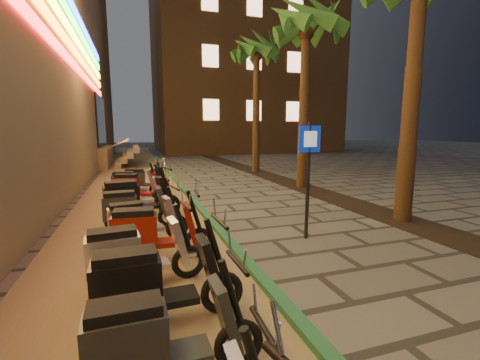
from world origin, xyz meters
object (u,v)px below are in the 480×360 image
object	(u,v)px
scooter_9	(134,194)
scooter_10	(135,187)
scooter_7	(132,208)
scooter_11	(132,183)
scooter_6	(140,220)
pedestrian_sign	(309,164)
scooter_2	(157,338)
scooter_8	(134,198)
scooter_5	(151,232)
scooter_3	(152,283)
scooter_4	(133,254)
scooter_12	(142,179)

from	to	relation	value
scooter_9	scooter_10	world-z (taller)	scooter_10
scooter_7	scooter_11	size ratio (longest dim) A/B	1.01
scooter_9	scooter_10	xyz separation A→B (m)	(0.05, 1.04, 0.01)
scooter_7	scooter_11	distance (m)	3.58
scooter_6	scooter_7	size ratio (longest dim) A/B	0.94
pedestrian_sign	scooter_6	world-z (taller)	pedestrian_sign
scooter_2	scooter_8	xyz separation A→B (m)	(-0.17, 5.48, 0.10)
scooter_7	scooter_5	bearing A→B (deg)	-83.25
scooter_8	pedestrian_sign	bearing A→B (deg)	-46.59
scooter_2	scooter_6	world-z (taller)	scooter_6
scooter_6	scooter_11	world-z (taller)	scooter_11
scooter_3	scooter_10	size ratio (longest dim) A/B	1.01
scooter_10	scooter_5	bearing A→B (deg)	-72.88
pedestrian_sign	scooter_7	world-z (taller)	pedestrian_sign
scooter_2	scooter_8	size ratio (longest dim) A/B	0.83
scooter_3	scooter_10	bearing A→B (deg)	89.67
pedestrian_sign	scooter_3	xyz separation A→B (m)	(-3.16, -2.12, -1.00)
scooter_11	scooter_7	bearing A→B (deg)	-79.82
scooter_4	scooter_11	bearing A→B (deg)	84.66
scooter_3	scooter_8	world-z (taller)	scooter_8
scooter_5	scooter_9	world-z (taller)	scooter_5
scooter_11	scooter_3	bearing A→B (deg)	-78.39
pedestrian_sign	scooter_4	distance (m)	3.68
scooter_5	scooter_6	distance (m)	0.94
scooter_5	scooter_11	bearing A→B (deg)	98.53
scooter_12	scooter_11	bearing A→B (deg)	-92.09
scooter_9	scooter_5	bearing A→B (deg)	-88.11
scooter_5	scooter_12	distance (m)	6.42
scooter_12	scooter_9	bearing A→B (deg)	-79.32
scooter_6	scooter_10	xyz separation A→B (m)	(-0.06, 3.70, 0.04)
scooter_8	scooter_5	bearing A→B (deg)	-94.72
scooter_7	scooter_10	bearing A→B (deg)	86.04
scooter_8	scooter_12	xyz separation A→B (m)	(0.27, 3.77, -0.09)
scooter_2	scooter_12	xyz separation A→B (m)	(0.10, 9.25, 0.01)
scooter_5	scooter_11	distance (m)	5.44
pedestrian_sign	scooter_5	world-z (taller)	pedestrian_sign
scooter_9	scooter_12	bearing A→B (deg)	82.27
scooter_9	scooter_7	bearing A→B (deg)	-93.38
scooter_3	scooter_9	bearing A→B (deg)	90.37
scooter_2	scooter_10	distance (m)	7.45
scooter_4	scooter_7	xyz separation A→B (m)	(-0.01, 2.75, 0.00)
scooter_3	scooter_11	world-z (taller)	scooter_3
scooter_3	scooter_4	world-z (taller)	scooter_3
scooter_2	scooter_7	size ratio (longest dim) A/B	0.93
scooter_2	scooter_12	size ratio (longest dim) A/B	0.99
scooter_6	scooter_8	xyz separation A→B (m)	(-0.10, 1.72, 0.09)
scooter_6	scooter_8	size ratio (longest dim) A/B	0.84
scooter_5	scooter_11	xyz separation A→B (m)	(-0.32, 5.43, -0.02)
scooter_2	scooter_4	world-z (taller)	scooter_4
pedestrian_sign	scooter_2	bearing A→B (deg)	-145.36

